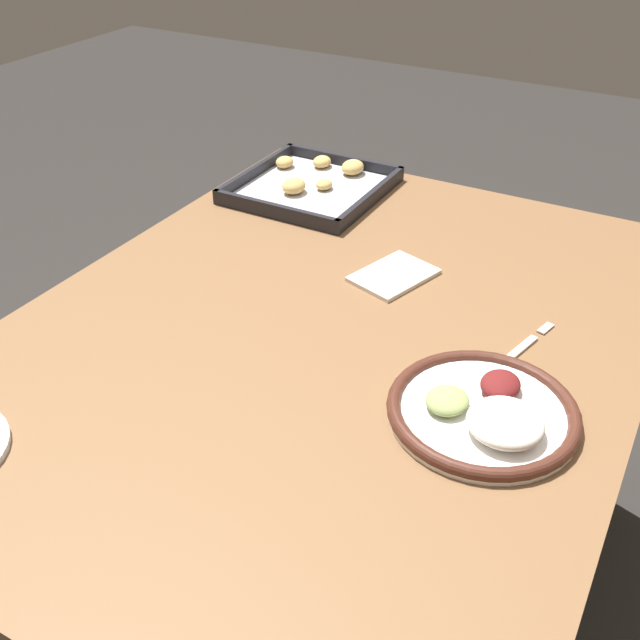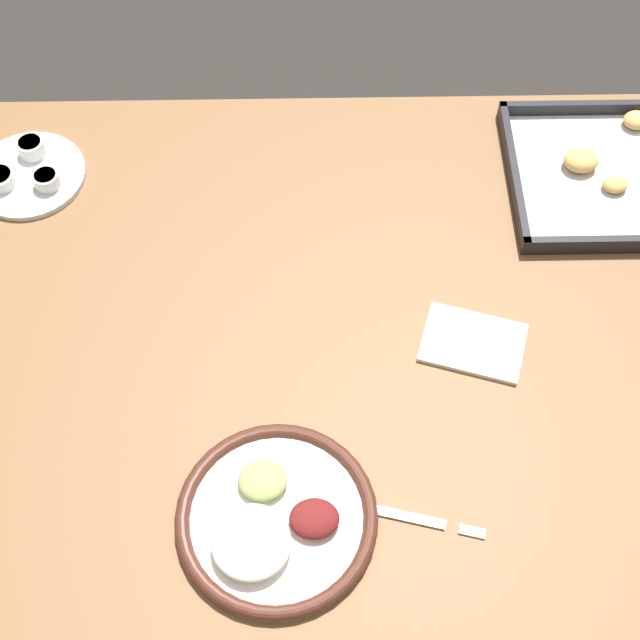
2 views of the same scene
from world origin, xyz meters
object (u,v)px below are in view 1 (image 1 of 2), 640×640
at_px(dinner_plate, 485,411).
at_px(baking_tray, 313,185).
at_px(fork, 515,353).
at_px(napkin, 394,275).

bearing_deg(dinner_plate, baking_tray, 46.58).
height_order(fork, napkin, napkin).
bearing_deg(napkin, baking_tray, 50.25).
relative_size(baking_tray, napkin, 1.86).
distance_m(fork, baking_tray, 0.69).
xyz_separation_m(dinner_plate, napkin, (0.29, 0.27, -0.01)).
distance_m(fork, napkin, 0.29).
distance_m(dinner_plate, baking_tray, 0.80).
bearing_deg(baking_tray, dinner_plate, -133.42).
height_order(dinner_plate, napkin, dinner_plate).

